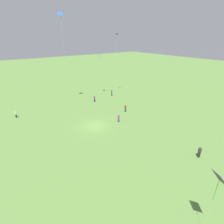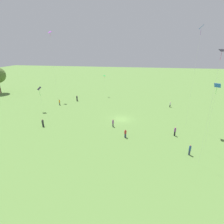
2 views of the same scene
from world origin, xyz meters
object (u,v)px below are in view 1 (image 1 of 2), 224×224
person_3 (199,152)px  person_4 (94,98)px  person_5 (125,108)px  kite_3 (61,19)px  person_1 (112,93)px  kite_0 (117,40)px  kite_6 (99,56)px  kite_4 (219,180)px  person_0 (119,118)px  person_6 (16,114)px

person_3 → person_4: 28.58m
person_5 → kite_3: (8.00, -13.13, 18.60)m
person_1 → kite_3: (12.22, -2.08, 18.49)m
person_5 → person_1: bearing=-8.6°
person_3 → person_5: (-2.04, -18.81, -0.00)m
kite_0 → kite_6: (4.32, -2.05, -3.97)m
kite_4 → kite_6: kite_6 is taller
kite_3 → person_1: bearing=49.7°
person_1 → person_5: (4.22, 11.05, -0.12)m
kite_3 → kite_0: bearing=54.6°
person_0 → kite_6: kite_6 is taller
person_3 → kite_0: bearing=-132.3°
person_0 → person_5: bearing=-82.1°
person_0 → person_6: 21.93m
kite_0 → kite_3: (14.54, -1.21, 4.55)m
person_1 → person_4: person_4 is taller
person_1 → kite_3: kite_3 is taller
person_6 → kite_0: bearing=179.9°
person_3 → kite_3: kite_3 is taller
person_3 → person_4: size_ratio=0.91×
person_6 → kite_6: size_ratio=0.14×
person_6 → person_5: bearing=150.1°
person_1 → kite_3: bearing=68.8°
person_4 → kite_4: 36.13m
person_4 → person_6: (18.51, -1.64, -0.12)m
person_1 → person_3: bearing=156.6°
person_4 → person_6: 18.58m
person_1 → kite_6: bearing=22.8°
person_6 → kite_4: 37.59m
person_0 → kite_6: bearing=-49.0°
person_0 → person_1: bearing=-59.0°
person_6 → kite_4: (-9.01, 36.11, 5.34)m
person_0 → kite_0: kite_0 is taller
person_5 → person_3: bearing=-173.9°
person_3 → kite_0: size_ratio=0.10×
kite_3 → kite_6: size_ratio=1.77×
person_5 → kite_4: 27.92m
person_1 → kite_0: bearing=-81.1°
person_0 → kite_3: bearing=-15.5°
kite_3 → kite_4: bearing=-36.4°
person_1 → person_4: (6.58, 1.29, 0.00)m
person_6 → kite_3: kite_3 is taller
kite_6 → person_0: bearing=57.2°
kite_0 → person_3: bearing=-161.3°
person_4 → person_3: bearing=-122.9°
person_5 → kite_6: kite_6 is taller
person_3 → kite_3: bearing=-106.2°
kite_0 → person_6: bearing=125.4°
person_4 → kite_6: 11.74m
person_0 → person_6: (16.36, -14.61, -0.05)m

